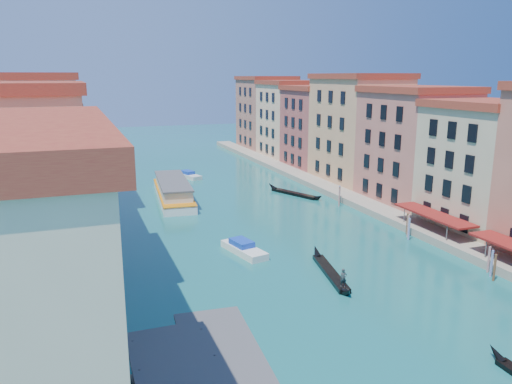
{
  "coord_description": "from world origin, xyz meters",
  "views": [
    {
      "loc": [
        -20.85,
        -11.5,
        20.54
      ],
      "look_at": [
        -0.2,
        44.88,
        6.53
      ],
      "focal_mm": 35.0,
      "sensor_mm": 36.0,
      "label": 1
    }
  ],
  "objects": [
    {
      "name": "gondola_far",
      "position": [
        14.88,
        66.85,
        0.38
      ],
      "size": [
        6.17,
        12.46,
        1.87
      ],
      "rotation": [
        0.0,
        0.0,
        0.41
      ],
      "color": "black",
      "rests_on": "ground"
    },
    {
      "name": "vaporetto_far",
      "position": [
        -5.66,
        71.18,
        1.5
      ],
      "size": [
        7.04,
        22.72,
        3.33
      ],
      "rotation": [
        0.0,
        0.0,
        -0.09
      ],
      "color": "white",
      "rests_on": "ground"
    },
    {
      "name": "motorboat_far",
      "position": [
        0.82,
        88.2,
        0.55
      ],
      "size": [
        4.27,
        7.2,
        1.42
      ],
      "rotation": [
        0.0,
        0.0,
        0.33
      ],
      "color": "silver",
      "rests_on": "ground"
    },
    {
      "name": "right_bank_palazzos",
      "position": [
        30.0,
        65.0,
        9.75
      ],
      "size": [
        12.8,
        128.4,
        21.0
      ],
      "color": "brown",
      "rests_on": "ground"
    },
    {
      "name": "left_bank_palazzos",
      "position": [
        -26.0,
        64.68,
        9.71
      ],
      "size": [
        12.8,
        128.4,
        21.0
      ],
      "color": "beige",
      "rests_on": "ground"
    },
    {
      "name": "mooring_poles_right",
      "position": [
        19.1,
        28.8,
        1.3
      ],
      "size": [
        1.44,
        54.24,
        3.2
      ],
      "color": "#552E1D",
      "rests_on": "ground"
    },
    {
      "name": "quay",
      "position": [
        22.0,
        65.0,
        0.5
      ],
      "size": [
        4.0,
        140.0,
        1.0
      ],
      "primitive_type": "cube",
      "color": "gray",
      "rests_on": "ground"
    },
    {
      "name": "motorboat_mid",
      "position": [
        -2.95,
        41.7,
        0.58
      ],
      "size": [
        3.85,
        7.56,
        1.5
      ],
      "rotation": [
        0.0,
        0.0,
        0.23
      ],
      "color": "white",
      "rests_on": "ground"
    },
    {
      "name": "gondola_fore",
      "position": [
        3.5,
        32.14,
        0.43
      ],
      "size": [
        3.45,
        12.8,
        2.57
      ],
      "rotation": [
        0.0,
        0.0,
        -0.2
      ],
      "color": "black",
      "rests_on": "ground"
    }
  ]
}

